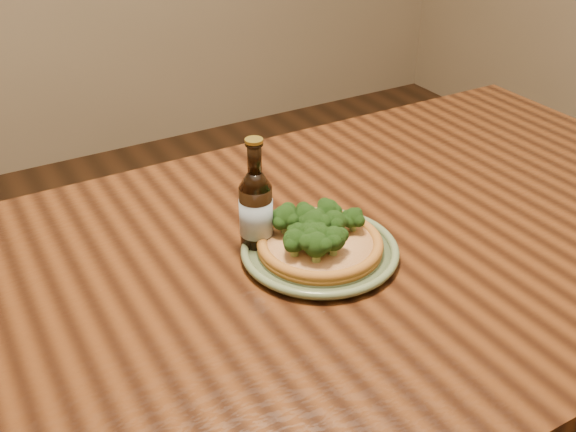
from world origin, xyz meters
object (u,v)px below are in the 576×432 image
table (336,293)px  plate (320,251)px  beer_bottle (256,210)px  pizza (319,239)px

table → plate: size_ratio=6.14×
plate → beer_bottle: bearing=137.7°
plate → pizza: (-0.00, 0.00, 0.02)m
table → pizza: (-0.04, -0.00, 0.13)m
table → beer_bottle: beer_bottle is taller
plate → pizza: size_ratio=1.26×
pizza → beer_bottle: beer_bottle is taller
table → beer_bottle: (-0.12, 0.07, 0.17)m
table → beer_bottle: bearing=149.7°
pizza → beer_bottle: (-0.08, 0.07, 0.04)m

